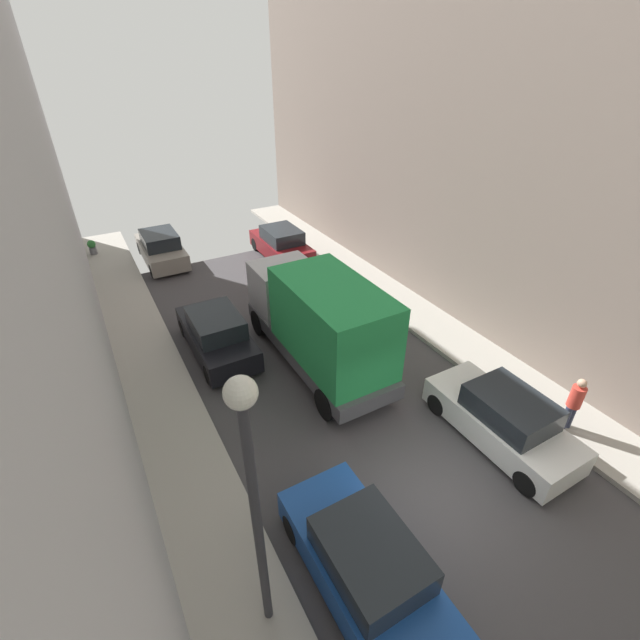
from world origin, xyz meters
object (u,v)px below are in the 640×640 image
(parked_car_right_2, at_px, (281,244))
(parked_car_left_4, at_px, (161,248))
(delivery_truck, at_px, (319,321))
(pedestrian, at_px, (574,403))
(parked_car_right_1, at_px, (503,419))
(parked_car_left_3, at_px, (217,334))
(parked_car_left_2, at_px, (366,565))
(potted_plant_4, at_px, (92,247))
(lamp_post, at_px, (252,486))

(parked_car_right_2, bearing_deg, parked_car_left_4, 155.84)
(delivery_truck, distance_m, pedestrian, 7.52)
(parked_car_right_1, bearing_deg, parked_car_left_3, 125.03)
(parked_car_left_3, xyz_separation_m, parked_car_right_1, (5.40, -7.70, 0.00))
(parked_car_left_2, xyz_separation_m, delivery_truck, (2.70, 6.67, 1.07))
(parked_car_left_2, xyz_separation_m, parked_car_left_4, (0.00, 17.79, 0.00))
(parked_car_right_2, distance_m, potted_plant_4, 9.64)
(potted_plant_4, bearing_deg, parked_car_right_2, -29.99)
(pedestrian, bearing_deg, parked_car_right_2, 97.00)
(parked_car_left_4, relative_size, lamp_post, 0.74)
(parked_car_left_4, xyz_separation_m, parked_car_right_1, (5.40, -16.38, 0.00))
(parked_car_right_2, height_order, delivery_truck, delivery_truck)
(delivery_truck, height_order, lamp_post, lamp_post)
(pedestrian, bearing_deg, potted_plant_4, 117.50)
(parked_car_left_2, xyz_separation_m, parked_car_left_3, (0.00, 9.11, 0.00))
(parked_car_right_2, xyz_separation_m, potted_plant_4, (-8.35, 4.82, -0.18))
(pedestrian, bearing_deg, parked_car_left_2, -174.60)
(parked_car_left_2, height_order, parked_car_left_3, same)
(parked_car_left_3, xyz_separation_m, potted_plant_4, (-2.95, 11.07, -0.18))
(parked_car_right_1, bearing_deg, parked_car_left_4, 108.25)
(parked_car_left_3, relative_size, pedestrian, 2.44)
(parked_car_right_1, relative_size, delivery_truck, 0.64)
(parked_car_left_2, height_order, parked_car_right_2, same)
(parked_car_left_3, bearing_deg, parked_car_right_2, 49.20)
(parked_car_left_3, relative_size, parked_car_left_4, 1.00)
(parked_car_left_2, relative_size, parked_car_right_2, 1.00)
(parked_car_left_3, distance_m, parked_car_right_1, 9.41)
(delivery_truck, distance_m, lamp_post, 8.07)
(parked_car_left_2, relative_size, parked_car_right_1, 1.00)
(potted_plant_4, bearing_deg, parked_car_left_3, -75.08)
(parked_car_left_2, xyz_separation_m, parked_car_right_1, (5.40, 1.41, 0.00))
(parked_car_left_2, height_order, potted_plant_4, parked_car_left_2)
(potted_plant_4, bearing_deg, pedestrian, -62.50)
(parked_car_left_3, bearing_deg, parked_car_right_1, -54.97)
(parked_car_right_2, xyz_separation_m, lamp_post, (-7.30, -14.99, 3.17))
(parked_car_left_2, height_order, parked_car_left_4, same)
(parked_car_left_3, height_order, delivery_truck, delivery_truck)
(parked_car_left_3, distance_m, parked_car_right_2, 8.26)
(delivery_truck, xyz_separation_m, pedestrian, (4.50, -5.99, -0.71))
(parked_car_left_2, height_order, delivery_truck, delivery_truck)
(parked_car_left_3, relative_size, parked_car_right_1, 1.00)
(parked_car_left_3, relative_size, delivery_truck, 0.64)
(parked_car_left_2, relative_size, lamp_post, 0.74)
(parked_car_left_3, xyz_separation_m, parked_car_right_2, (5.40, 6.26, 0.00))
(parked_car_right_2, height_order, potted_plant_4, parked_car_right_2)
(parked_car_left_4, xyz_separation_m, lamp_post, (-1.90, -17.41, 3.17))
(pedestrian, distance_m, lamp_post, 9.53)
(delivery_truck, xyz_separation_m, potted_plant_4, (-5.65, 13.52, -1.25))
(parked_car_right_1, height_order, pedestrian, pedestrian)
(parked_car_left_4, distance_m, delivery_truck, 11.49)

